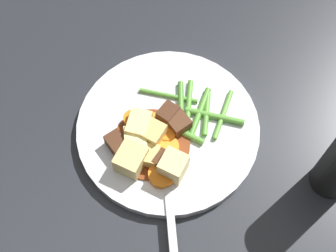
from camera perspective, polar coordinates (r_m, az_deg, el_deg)
ground_plane at (r=0.64m, az=0.00°, el=-0.61°), size 3.00×3.00×0.00m
dinner_plate at (r=0.63m, az=0.00°, el=-0.31°), size 0.25×0.25×0.02m
stew_sauce at (r=0.61m, az=-2.11°, el=-2.22°), size 0.10×0.10×0.00m
carrot_slice_0 at (r=0.61m, az=-0.16°, el=-2.70°), size 0.04×0.04×0.01m
carrot_slice_1 at (r=0.59m, az=-0.74°, el=-6.08°), size 0.05×0.05×0.01m
carrot_slice_2 at (r=0.62m, az=-4.43°, el=0.77°), size 0.04×0.04×0.01m
carrot_slice_3 at (r=0.61m, az=-0.14°, el=-0.94°), size 0.04×0.04×0.01m
carrot_slice_4 at (r=0.62m, az=-1.86°, el=0.10°), size 0.04×0.04×0.01m
potato_chunk_0 at (r=0.61m, az=-3.61°, el=0.01°), size 0.05×0.05×0.03m
potato_chunk_1 at (r=0.58m, az=0.68°, el=-5.00°), size 0.04×0.04×0.03m
potato_chunk_2 at (r=0.59m, az=-4.62°, el=-4.16°), size 0.05×0.05×0.03m
potato_chunk_3 at (r=0.60m, az=-3.81°, el=-2.12°), size 0.04×0.04×0.02m
potato_chunk_4 at (r=0.61m, az=-2.47°, el=-0.59°), size 0.04×0.05×0.03m
potato_chunk_5 at (r=0.60m, az=-2.57°, el=-3.66°), size 0.04×0.04×0.02m
meat_chunk_0 at (r=0.59m, az=-0.60°, el=-4.38°), size 0.03×0.03×0.02m
meat_chunk_1 at (r=0.62m, az=1.11°, el=0.53°), size 0.03×0.04×0.02m
meat_chunk_2 at (r=0.62m, az=-0.02°, el=1.44°), size 0.03×0.03×0.02m
meat_chunk_3 at (r=0.61m, az=-6.42°, el=-2.19°), size 0.02×0.03×0.02m
green_bean_0 at (r=0.63m, az=4.79°, el=1.47°), size 0.05×0.06×0.01m
green_bean_1 at (r=0.65m, az=0.06°, el=3.80°), size 0.06×0.06×0.01m
green_bean_2 at (r=0.64m, az=2.57°, el=2.51°), size 0.06×0.07×0.01m
green_bean_3 at (r=0.63m, az=6.88°, el=1.43°), size 0.07×0.05×0.01m
green_bean_4 at (r=0.63m, az=3.94°, el=1.66°), size 0.07×0.06×0.01m
green_bean_5 at (r=0.62m, az=1.79°, el=-0.77°), size 0.04×0.06×0.01m
green_bean_6 at (r=0.63m, az=5.82°, el=1.21°), size 0.06×0.07×0.01m
green_bean_7 at (r=0.64m, az=1.61°, el=2.95°), size 0.04×0.06×0.01m
fork at (r=0.59m, az=-0.01°, el=-7.67°), size 0.10×0.16×0.00m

